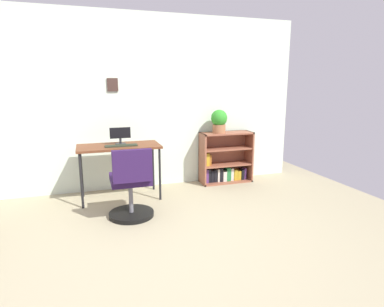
% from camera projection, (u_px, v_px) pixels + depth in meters
% --- Properties ---
extents(ground_plane, '(6.24, 6.24, 0.00)m').
position_uv_depth(ground_plane, '(164.00, 257.00, 2.91)').
color(ground_plane, tan).
extents(wall_back, '(5.20, 0.12, 2.49)m').
position_uv_depth(wall_back, '(128.00, 103.00, 4.64)').
color(wall_back, silver).
rests_on(wall_back, ground_plane).
extents(desk, '(1.06, 0.53, 0.73)m').
position_uv_depth(desk, '(119.00, 150.00, 4.26)').
color(desk, brown).
rests_on(desk, ground_plane).
extents(monitor, '(0.27, 0.14, 0.22)m').
position_uv_depth(monitor, '(120.00, 135.00, 4.30)').
color(monitor, '#262628').
rests_on(monitor, desk).
extents(keyboard, '(0.41, 0.11, 0.02)m').
position_uv_depth(keyboard, '(121.00, 146.00, 4.18)').
color(keyboard, '#273021').
rests_on(keyboard, desk).
extents(office_chair, '(0.52, 0.55, 0.84)m').
position_uv_depth(office_chair, '(131.00, 188.00, 3.67)').
color(office_chair, black).
rests_on(office_chair, ground_plane).
extents(bookshelf_low, '(0.81, 0.30, 0.79)m').
position_uv_depth(bookshelf_low, '(224.00, 160.00, 5.08)').
color(bookshelf_low, brown).
rests_on(bookshelf_low, ground_plane).
extents(potted_plant_on_shelf, '(0.25, 0.25, 0.35)m').
position_uv_depth(potted_plant_on_shelf, '(219.00, 121.00, 4.87)').
color(potted_plant_on_shelf, '#9E6642').
rests_on(potted_plant_on_shelf, bookshelf_low).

